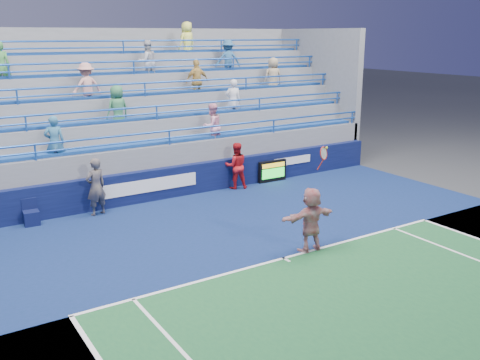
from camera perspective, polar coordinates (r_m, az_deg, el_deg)
ground at (r=13.96m, az=4.69°, el=-8.39°), size 120.00×120.00×0.00m
sponsor_wall at (r=19.06m, az=-7.11°, el=-0.19°), size 18.00×0.32×1.10m
bleacher_stand at (r=22.22m, az=-11.45°, el=4.48°), size 18.00×5.60×6.13m
serve_speed_board at (r=20.92m, az=3.47°, el=0.95°), size 1.23×0.16×0.85m
judge_chair at (r=17.39m, az=-21.37°, el=-3.69°), size 0.48×0.48×0.80m
tennis_player at (r=14.24m, az=7.58°, el=-4.19°), size 1.65×0.60×2.81m
line_judge at (r=17.49m, az=-15.12°, el=-0.71°), size 0.78×0.61×1.87m
ball_girl at (r=19.86m, az=-0.43°, el=1.52°), size 1.02×0.91×1.75m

